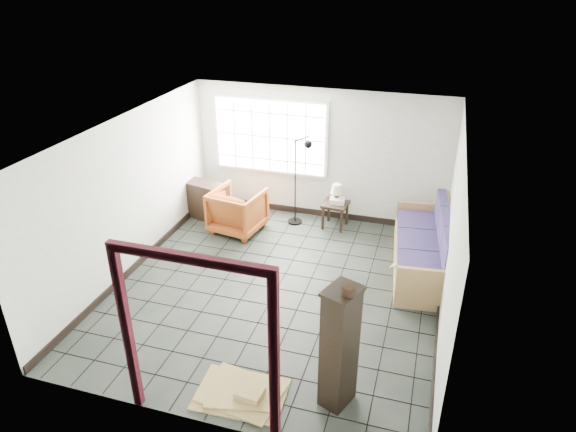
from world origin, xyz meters
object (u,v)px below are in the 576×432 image
(futon_sofa, at_px, (427,250))
(tall_shelf, at_px, (339,347))
(side_table, at_px, (335,207))
(armchair, at_px, (238,208))

(futon_sofa, height_order, tall_shelf, tall_shelf)
(side_table, distance_m, tall_shelf, 4.46)
(futon_sofa, xyz_separation_m, side_table, (-1.79, 1.08, 0.04))
(side_table, relative_size, tall_shelf, 0.32)
(armchair, distance_m, side_table, 1.88)
(armchair, relative_size, tall_shelf, 0.58)
(futon_sofa, bearing_deg, tall_shelf, -110.27)
(armchair, bearing_deg, futon_sofa, -177.33)
(futon_sofa, distance_m, tall_shelf, 3.38)
(tall_shelf, bearing_deg, armchair, 148.18)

